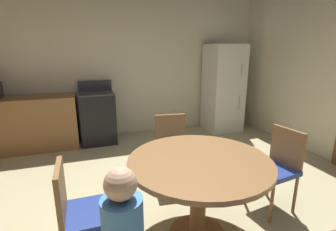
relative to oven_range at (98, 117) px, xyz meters
name	(u,v)px	position (x,y,z in m)	size (l,w,h in m)	color
ground_plane	(166,220)	(0.50, -2.49, -0.47)	(14.00, 14.00, 0.00)	tan
wall_back	(120,66)	(0.50, 0.40, 0.88)	(5.97, 0.12, 2.70)	beige
kitchen_counter	(19,124)	(-1.27, 0.00, -0.02)	(1.84, 0.60, 0.90)	olive
oven_range	(98,117)	(0.00, 0.00, 0.00)	(0.60, 0.60, 1.10)	black
refrigerator	(223,88)	(2.53, -0.05, 0.41)	(0.68, 0.68, 1.76)	white
dining_table	(199,176)	(0.70, -2.78, 0.14)	(1.22, 1.22, 0.76)	olive
chair_east	(278,164)	(1.67, -2.64, 0.03)	(0.45, 0.45, 0.87)	olive
chair_north	(172,145)	(0.80, -1.81, 0.03)	(0.44, 0.44, 0.87)	olive
chair_west	(80,210)	(-0.28, -2.80, 0.03)	(0.41, 0.41, 0.87)	olive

